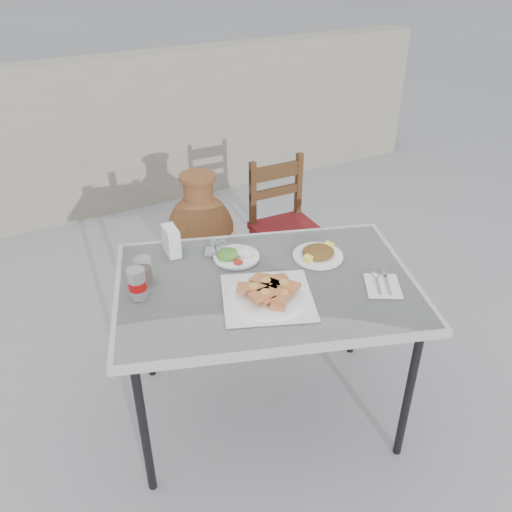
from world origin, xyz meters
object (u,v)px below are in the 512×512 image
salad_chopped_plate (318,253)px  soda_can (137,284)px  pide_plate (268,291)px  chair (285,227)px  condiment_caddy (216,249)px  salad_rice_plate (236,254)px  napkin_holder (171,241)px  cafe_table (266,292)px  terracotta_urn (201,234)px  cola_glass (144,272)px

salad_chopped_plate → soda_can: (-0.80, 0.08, 0.05)m
pide_plate → chair: (0.68, 0.98, -0.36)m
condiment_caddy → chair: (0.72, 0.57, -0.35)m
salad_rice_plate → napkin_holder: bearing=144.3°
cafe_table → chair: size_ratio=1.72×
salad_rice_plate → condiment_caddy: (-0.06, 0.08, 0.00)m
chair → terracotta_urn: size_ratio=1.12×
condiment_caddy → soda_can: bearing=-159.0°
pide_plate → napkin_holder: bearing=113.5°
pide_plate → cola_glass: size_ratio=4.23×
salad_chopped_plate → soda_can: bearing=174.0°
napkin_holder → cafe_table: bearing=-53.2°
soda_can → terracotta_urn: size_ratio=0.17×
cafe_table → napkin_holder: napkin_holder is taller
napkin_holder → condiment_caddy: (0.17, -0.09, -0.04)m
condiment_caddy → napkin_holder: bearing=152.1°
pide_plate → chair: bearing=55.4°
salad_chopped_plate → cola_glass: size_ratio=2.06×
cafe_table → pide_plate: 0.14m
condiment_caddy → cafe_table: bearing=-73.3°
salad_chopped_plate → terracotta_urn: 1.21m
salad_rice_plate → napkin_holder: (-0.24, 0.17, 0.05)m
cola_glass → terracotta_urn: cola_glass is taller
salad_rice_plate → salad_chopped_plate: 0.37m
soda_can → cola_glass: soda_can is taller
pide_plate → napkin_holder: napkin_holder is taller
chair → soda_can: bearing=-145.3°
condiment_caddy → terracotta_urn: bearing=72.4°
salad_chopped_plate → cola_glass: (-0.75, 0.18, 0.03)m
condiment_caddy → salad_chopped_plate: bearing=-31.9°
napkin_holder → terracotta_urn: (0.45, 0.79, -0.48)m
cafe_table → salad_chopped_plate: bearing=11.7°
soda_can → napkin_holder: size_ratio=0.99×
salad_rice_plate → cola_glass: cola_glass is taller
salad_chopped_plate → pide_plate: bearing=-155.2°
cafe_table → cola_glass: (-0.45, 0.24, 0.10)m
pide_plate → condiment_caddy: (-0.04, 0.40, -0.01)m
napkin_holder → terracotta_urn: bearing=63.0°
salad_chopped_plate → terracotta_urn: bearing=95.6°
cafe_table → pide_plate: pide_plate is taller
condiment_caddy → terracotta_urn: (0.28, 0.88, -0.43)m
salad_chopped_plate → chair: chair is taller
salad_chopped_plate → napkin_holder: 0.66m
chair → terracotta_urn: bearing=146.6°
terracotta_urn → condiment_caddy: bearing=-107.6°
salad_chopped_plate → soda_can: size_ratio=1.73×
salad_rice_plate → cola_glass: (-0.42, 0.02, 0.03)m
cola_glass → chair: (1.07, 0.64, -0.37)m
terracotta_urn → cola_glass: bearing=-124.0°
terracotta_urn → cafe_table: bearing=-99.0°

